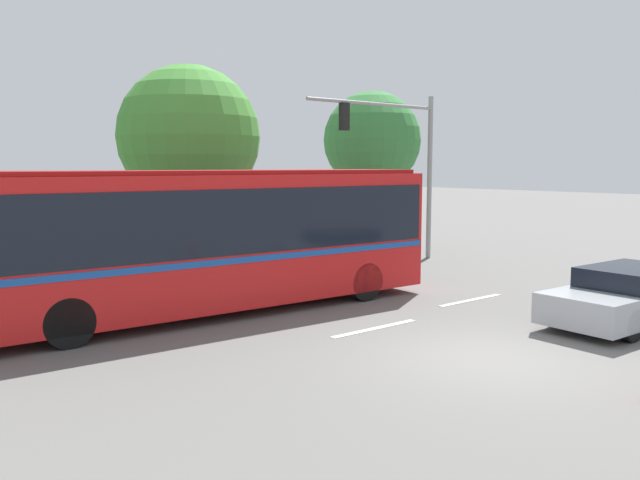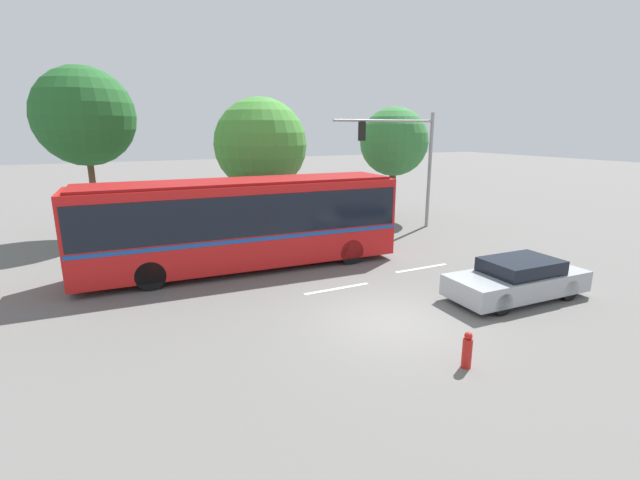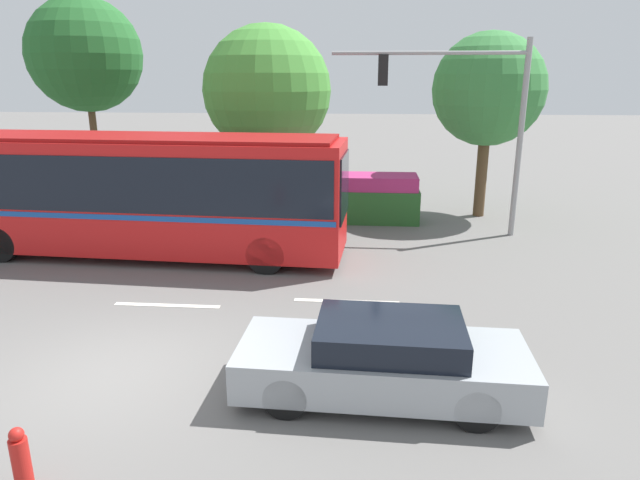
# 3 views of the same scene
# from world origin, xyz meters

# --- Properties ---
(ground_plane) EXTENTS (140.00, 140.00, 0.00)m
(ground_plane) POSITION_xyz_m (0.00, 0.00, 0.00)
(ground_plane) COLOR slate
(city_bus) EXTENTS (11.98, 3.13, 3.39)m
(city_bus) POSITION_xyz_m (-2.22, 6.53, 1.93)
(city_bus) COLOR red
(city_bus) RESTS_ON ground
(sedan_foreground) EXTENTS (4.62, 1.95, 1.27)m
(sedan_foreground) POSITION_xyz_m (4.61, -0.29, 0.62)
(sedan_foreground) COLOR #9EA3A8
(sedan_foreground) RESTS_ON ground
(traffic_light_pole) EXTENTS (5.93, 0.24, 6.04)m
(traffic_light_pole) POSITION_xyz_m (7.50, 9.46, 4.03)
(traffic_light_pole) COLOR gray
(traffic_light_pole) RESTS_ON ground
(flowering_hedge) EXTENTS (7.29, 1.48, 1.64)m
(flowering_hedge) POSITION_xyz_m (2.49, 10.95, 0.81)
(flowering_hedge) COLOR #286028
(flowering_hedge) RESTS_ON ground
(street_tree_centre) EXTENTS (4.68, 4.68, 6.77)m
(street_tree_centre) POSITION_xyz_m (0.60, 12.51, 4.43)
(street_tree_centre) COLOR brown
(street_tree_centre) RESTS_ON ground
(street_tree_right) EXTENTS (3.88, 3.88, 6.44)m
(street_tree_right) POSITION_xyz_m (8.44, 12.03, 4.47)
(street_tree_right) COLOR brown
(street_tree_right) RESTS_ON ground
(lane_stripe_near) EXTENTS (2.40, 0.16, 0.01)m
(lane_stripe_near) POSITION_xyz_m (3.89, 3.47, 0.01)
(lane_stripe_near) COLOR silver
(lane_stripe_near) RESTS_ON ground
(lane_stripe_mid) EXTENTS (2.40, 0.16, 0.01)m
(lane_stripe_mid) POSITION_xyz_m (-0.10, 2.91, 0.01)
(lane_stripe_mid) COLOR silver
(lane_stripe_mid) RESTS_ON ground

